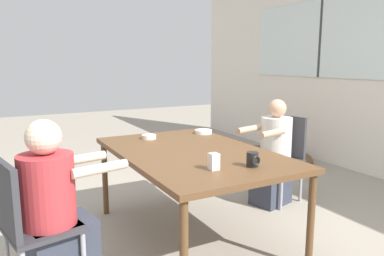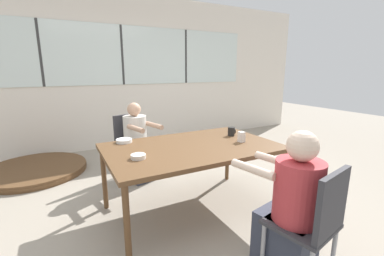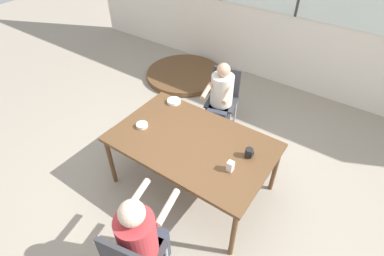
% 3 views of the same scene
% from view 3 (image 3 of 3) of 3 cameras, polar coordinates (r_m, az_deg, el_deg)
% --- Properties ---
extents(ground_plane, '(16.00, 16.00, 0.00)m').
position_cam_3_polar(ground_plane, '(3.65, 0.00, -10.66)').
color(ground_plane, gray).
extents(dining_table, '(1.68, 1.06, 0.71)m').
position_cam_3_polar(dining_table, '(3.16, 0.00, -3.17)').
color(dining_table, brown).
rests_on(dining_table, ground_plane).
extents(chair_for_man_blue_shirt, '(0.49, 0.49, 0.86)m').
position_cam_3_polar(chair_for_man_blue_shirt, '(4.19, 6.12, 6.56)').
color(chair_for_man_blue_shirt, '#333338').
rests_on(chair_for_man_blue_shirt, ground_plane).
extents(person_woman_green_shirt, '(0.43, 0.64, 1.07)m').
position_cam_3_polar(person_woman_green_shirt, '(2.73, -9.57, -20.76)').
color(person_woman_green_shirt, '#333847').
rests_on(person_woman_green_shirt, ground_plane).
extents(person_man_blue_shirt, '(0.42, 0.60, 1.04)m').
position_cam_3_polar(person_man_blue_shirt, '(4.08, 5.42, 4.81)').
color(person_man_blue_shirt, '#333847').
rests_on(person_man_blue_shirt, ground_plane).
extents(coffee_mug, '(0.08, 0.08, 0.10)m').
position_cam_3_polar(coffee_mug, '(2.98, 10.83, -4.69)').
color(coffee_mug, black).
rests_on(coffee_mug, dining_table).
extents(milk_carton_small, '(0.06, 0.06, 0.11)m').
position_cam_3_polar(milk_carton_small, '(2.83, 7.31, -7.24)').
color(milk_carton_small, silver).
rests_on(milk_carton_small, dining_table).
extents(bowl_white_shallow, '(0.16, 0.16, 0.04)m').
position_cam_3_polar(bowl_white_shallow, '(3.64, -3.48, 5.12)').
color(bowl_white_shallow, white).
rests_on(bowl_white_shallow, dining_table).
extents(bowl_cereal, '(0.13, 0.13, 0.04)m').
position_cam_3_polar(bowl_cereal, '(3.33, -9.52, 0.53)').
color(bowl_cereal, silver).
rests_on(bowl_cereal, dining_table).
extents(folded_table_stack, '(1.37, 1.37, 0.09)m').
position_cam_3_polar(folded_table_stack, '(5.51, -1.45, 10.20)').
color(folded_table_stack, brown).
rests_on(folded_table_stack, ground_plane).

